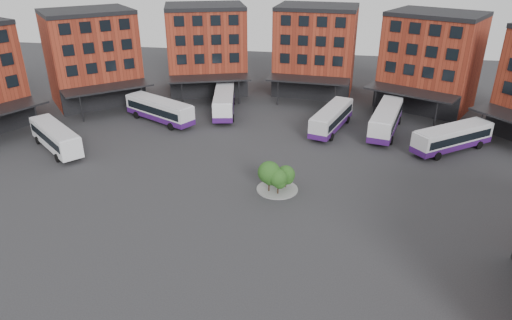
% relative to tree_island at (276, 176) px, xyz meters
% --- Properties ---
extents(ground, '(160.00, 160.00, 0.00)m').
position_rel_tree_island_xyz_m(ground, '(-1.94, -11.61, -1.78)').
color(ground, '#28282B').
rests_on(ground, ground).
extents(main_building, '(94.14, 42.48, 14.60)m').
position_rel_tree_island_xyz_m(main_building, '(-6.71, 26.64, 5.45)').
color(main_building, maroon).
rests_on(main_building, ground).
extents(tree_island, '(4.40, 4.40, 3.47)m').
position_rel_tree_island_xyz_m(tree_island, '(0.00, 0.00, 0.00)').
color(tree_island, gray).
rests_on(tree_island, ground).
extents(bus_a, '(10.35, 9.03, 3.18)m').
position_rel_tree_island_xyz_m(bus_a, '(-28.75, 5.72, 0.10)').
color(bus_a, white).
rests_on(bus_a, ground).
extents(bus_b, '(11.81, 8.10, 3.37)m').
position_rel_tree_island_xyz_m(bus_b, '(-19.67, 17.72, 0.04)').
color(bus_b, white).
rests_on(bus_b, ground).
extents(bus_c, '(5.29, 12.74, 3.50)m').
position_rel_tree_island_xyz_m(bus_c, '(-11.35, 23.16, 0.12)').
color(bus_c, white).
rests_on(bus_c, ground).
extents(bus_d, '(5.82, 11.77, 3.24)m').
position_rel_tree_island_xyz_m(bus_d, '(5.08, 18.85, -0.03)').
color(bus_d, silver).
rests_on(bus_d, ground).
extents(bus_e, '(5.55, 12.86, 3.53)m').
position_rel_tree_island_xyz_m(bus_e, '(12.43, 19.32, 0.13)').
color(bus_e, white).
rests_on(bus_e, ground).
extents(bus_f, '(10.72, 9.14, 3.24)m').
position_rel_tree_island_xyz_m(bus_f, '(20.13, 14.40, -0.02)').
color(bus_f, silver).
rests_on(bus_f, ground).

